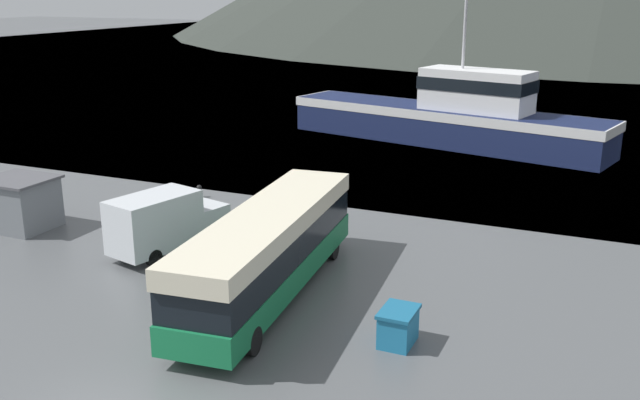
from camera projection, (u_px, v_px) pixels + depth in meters
name	position (u px, v px, depth m)	size (l,w,h in m)	color
water_surface	(576.00, 43.00, 140.36)	(240.00, 240.00, 0.00)	slate
tour_bus	(269.00, 249.00, 24.89)	(3.70, 12.04, 3.13)	#146B3D
delivery_van	(164.00, 221.00, 29.16)	(3.09, 5.52, 2.54)	silver
fishing_boat	(450.00, 116.00, 49.46)	(23.48, 9.49, 10.50)	#19234C
storage_bin	(398.00, 326.00, 21.78)	(1.05, 1.43, 1.14)	teal
dock_kiosk	(20.00, 203.00, 32.17)	(3.00, 2.70, 2.35)	slate
mooring_bollard	(199.00, 191.00, 37.16)	(0.28, 0.28, 0.66)	black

